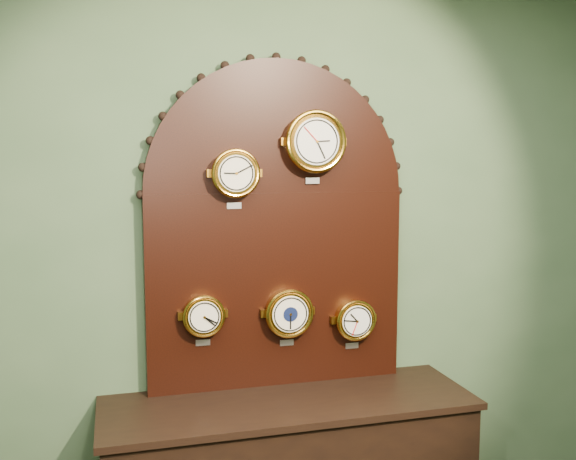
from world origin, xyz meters
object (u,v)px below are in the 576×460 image
object	(u,v)px
arabic_clock	(315,142)
tide_clock	(355,320)
hygrometer	(203,315)
roman_clock	(235,173)
barometer	(289,313)
display_board	(276,215)

from	to	relation	value
arabic_clock	tide_clock	xyz separation A→B (m)	(0.20, 0.00, -0.83)
hygrometer	tide_clock	distance (m)	0.72
roman_clock	barometer	distance (m)	0.68
roman_clock	hygrometer	size ratio (longest dim) A/B	1.10
barometer	hygrometer	bearing A→B (deg)	179.83
roman_clock	tide_clock	distance (m)	0.90
arabic_clock	hygrometer	distance (m)	0.92
roman_clock	tide_clock	world-z (taller)	roman_clock
hygrometer	display_board	bearing A→B (deg)	10.58
display_board	roman_clock	world-z (taller)	display_board
roman_clock	display_board	bearing A→B (deg)	18.06
arabic_clock	hygrometer	size ratio (longest dim) A/B	1.38
roman_clock	arabic_clock	xyz separation A→B (m)	(0.37, -0.00, 0.14)
display_board	hygrometer	bearing A→B (deg)	-169.42
arabic_clock	barometer	distance (m)	0.79
barometer	tide_clock	bearing A→B (deg)	0.16
roman_clock	arabic_clock	size ratio (longest dim) A/B	0.80
display_board	roman_clock	distance (m)	0.29
barometer	display_board	bearing A→B (deg)	120.68
roman_clock	arabic_clock	world-z (taller)	arabic_clock
arabic_clock	hygrometer	world-z (taller)	arabic_clock
tide_clock	barometer	bearing A→B (deg)	-179.84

